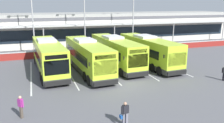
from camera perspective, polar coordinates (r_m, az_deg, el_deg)
ground_plane at (r=23.42m, az=1.93°, el=-5.51°), size 200.00×200.00×0.00m
terminal_building at (r=48.44m, az=-9.45°, el=8.04°), size 70.00×13.00×6.00m
red_barrier_wall at (r=36.73m, az=-6.07°, el=2.46°), size 60.00×0.40×1.10m
coach_bus_leftmost at (r=28.05m, az=-15.23°, el=1.06°), size 3.47×12.27×3.78m
coach_bus_left_centre at (r=27.24m, az=-6.02°, el=1.10°), size 3.47×12.27×3.78m
coach_bus_centre at (r=29.68m, az=0.87°, el=2.24°), size 3.47×12.27×3.78m
coach_bus_right_centre at (r=30.69m, az=8.81°, el=2.46°), size 3.47×12.27×3.78m
bay_stripe_far_west at (r=27.77m, az=-19.16°, el=-3.16°), size 0.14×13.00×0.01m
bay_stripe_west at (r=28.00m, az=-10.55°, el=-2.47°), size 0.14×13.00×0.01m
bay_stripe_mid_west at (r=28.85m, az=-2.28°, el=-1.76°), size 0.14×13.00×0.01m
bay_stripe_centre at (r=30.26m, az=5.37°, el=-1.06°), size 0.14×13.00×0.01m
bay_stripe_mid_east at (r=32.17m, az=12.22°, el=-0.42°), size 0.14×13.00×0.01m
pedestrian_with_handbag at (r=15.59m, az=3.14°, el=-12.44°), size 0.63×0.30×1.62m
pedestrian_child at (r=17.69m, az=-21.40°, el=-10.07°), size 0.43×0.46×1.62m
lamp_post_west at (r=36.74m, az=-18.88°, el=10.83°), size 3.24×0.28×11.00m
lamp_post_centre at (r=37.83m, az=-6.74°, el=11.53°), size 3.24×0.28×11.00m
lamp_post_east at (r=40.75m, az=5.22°, el=11.72°), size 3.24×0.28×11.00m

